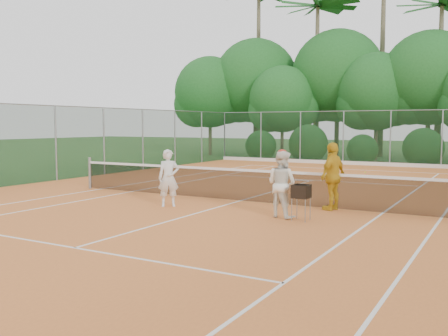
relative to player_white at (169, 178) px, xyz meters
The scene contains 12 objects.
ground 2.30m from the player_white, 54.20° to the left, with size 120.00×120.00×0.00m, color #244B1A.
clay_court 2.30m from the player_white, 54.20° to the left, with size 18.00×36.00×0.02m, color orange.
tennis_net 2.17m from the player_white, 54.20° to the left, with size 11.97×0.10×1.10m.
player_white is the anchor object (origin of this frame).
player_center_grp 3.35m from the player_white, ahead, with size 0.93×0.81×1.65m.
player_yellow 4.42m from the player_white, 22.01° to the left, with size 1.05×0.44×1.79m, color gold.
ball_hopper 3.92m from the player_white, ahead, with size 0.37×0.37×0.85m.
stray_ball_a 11.98m from the player_white, 98.21° to the left, with size 0.07×0.07×0.07m, color #C7E134.
stray_ball_b 12.46m from the player_white, 79.05° to the left, with size 0.07×0.07×0.07m, color #D4E836.
court_markings 2.29m from the player_white, 54.20° to the left, with size 11.03×23.83×0.01m.
fence_back 16.81m from the player_white, 85.69° to the left, with size 18.07×0.07×3.00m.
tropical_treeline 22.55m from the player_white, 83.01° to the left, with size 32.10×8.49×15.03m.
Camera 1 is at (6.79, -12.82, 2.27)m, focal length 40.00 mm.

